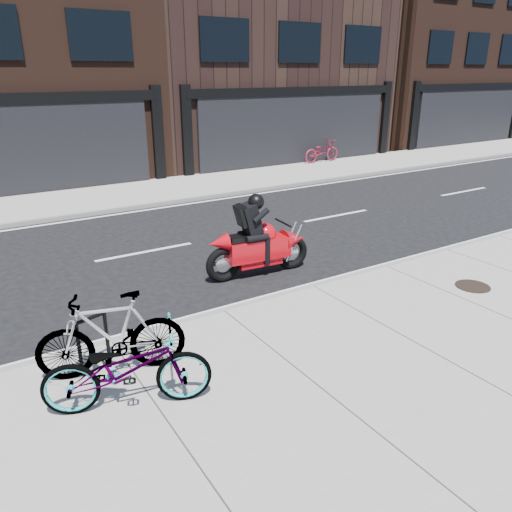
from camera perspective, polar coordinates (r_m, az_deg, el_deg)
ground at (r=10.54m, az=-8.80°, el=-2.71°), size 120.00×120.00×0.00m
sidewalk_near at (r=6.77m, az=9.25°, el=-16.47°), size 60.00×6.00×0.13m
sidewalk_far at (r=17.59m, az=-19.10°, el=6.06°), size 60.00×3.50×0.13m
building_mideast at (r=27.26m, az=-1.94°, el=24.97°), size 12.00×10.00×12.50m
building_east at (r=34.89m, az=16.97°, el=23.60°), size 10.00×10.00×13.00m
bike_rack at (r=7.38m, az=-18.15°, el=-8.91°), size 0.47×0.19×0.82m
bicycle_front at (r=6.46m, az=-14.50°, el=-12.35°), size 2.19×1.38×1.09m
bicycle_rear at (r=7.14m, az=-16.22°, el=-8.62°), size 2.08×1.11×1.20m
motorcycle at (r=10.47m, az=0.77°, el=1.63°), size 2.39×0.70×1.78m
bicycle_far at (r=23.54m, az=7.51°, el=11.81°), size 1.93×0.72×1.00m
manhole_cover at (r=10.66m, az=23.52°, el=-3.18°), size 0.85×0.85×0.02m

